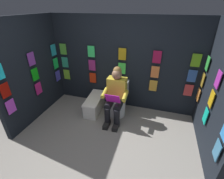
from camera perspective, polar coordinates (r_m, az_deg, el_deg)
The scene contains 7 objects.
ground_plane at distance 2.90m, azimuth -6.51°, elevation -24.50°, with size 30.00×30.00×0.00m, color gray.
display_wall_back at distance 3.74m, azimuth 3.89°, elevation 8.93°, with size 3.48×0.14×2.12m.
display_wall_left at distance 2.93m, azimuth 33.85°, elevation -1.89°, with size 0.14×1.82×2.12m.
display_wall_right at distance 3.75m, azimuth -26.94°, elevation 5.93°, with size 0.14×1.82×2.12m.
toilet at distance 3.69m, azimuth 2.15°, elevation -4.01°, with size 0.41×0.56×0.77m.
person_reading at distance 3.36m, azimuth 1.26°, elevation -2.05°, with size 0.53×0.68×1.19m.
comic_longbox_near at distance 3.87m, azimuth -6.28°, elevation -5.12°, with size 0.37×0.83×0.35m.
Camera 1 is at (-0.80, 1.57, 2.30)m, focal length 25.60 mm.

